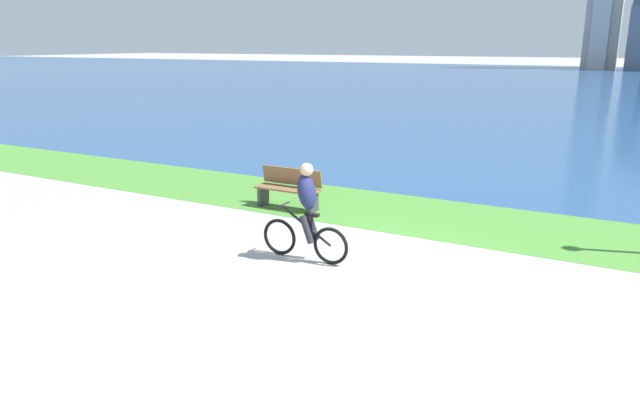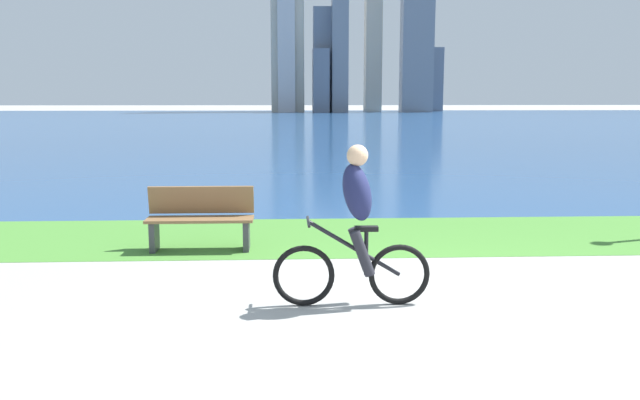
# 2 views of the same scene
# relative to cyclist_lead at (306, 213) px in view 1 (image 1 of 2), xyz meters

# --- Properties ---
(ground_plane) EXTENTS (300.00, 300.00, 0.00)m
(ground_plane) POSITION_rel_cyclist_lead_xyz_m (1.16, -0.04, -0.84)
(ground_plane) COLOR #9E9E99
(grass_strip_bayside) EXTENTS (120.00, 2.95, 0.01)m
(grass_strip_bayside) POSITION_rel_cyclist_lead_xyz_m (1.16, 3.47, -0.83)
(grass_strip_bayside) COLOR #478433
(grass_strip_bayside) RESTS_ON ground
(bay_water_surface) EXTENTS (300.00, 88.79, 0.00)m
(bay_water_surface) POSITION_rel_cyclist_lead_xyz_m (1.16, 49.33, -0.84)
(bay_water_surface) COLOR navy
(bay_water_surface) RESTS_ON ground
(cyclist_lead) EXTENTS (1.65, 0.52, 1.69)m
(cyclist_lead) POSITION_rel_cyclist_lead_xyz_m (0.00, 0.00, 0.00)
(cyclist_lead) COLOR black
(cyclist_lead) RESTS_ON ground
(bench_near_path) EXTENTS (1.50, 0.47, 0.90)m
(bench_near_path) POSITION_rel_cyclist_lead_xyz_m (-1.94, 2.64, -0.39)
(bench_near_path) COLOR brown
(bench_near_path) RESTS_ON ground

